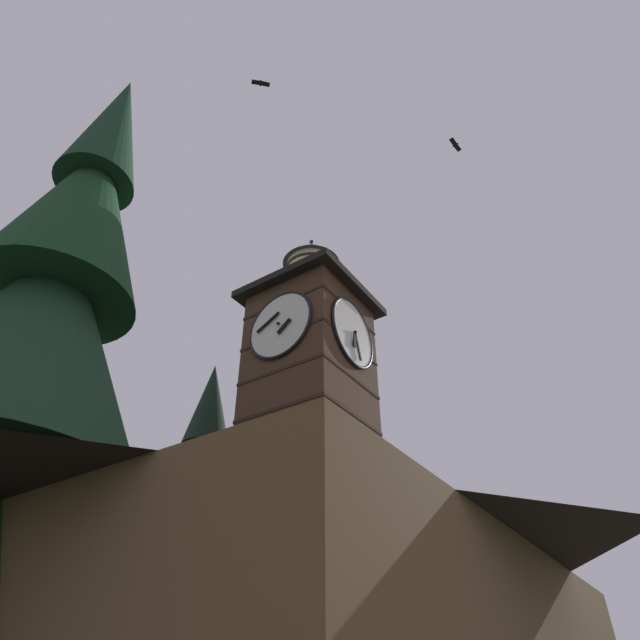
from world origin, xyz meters
TOP-DOWN VIEW (x-y plane):
  - clock_tower at (0.30, -1.25)m, footprint 3.78×3.78m
  - pine_tree_behind at (-0.54, -6.35)m, footprint 5.28×5.28m
  - pine_tree_aside at (7.42, -3.72)m, footprint 7.25×7.25m
  - moon at (-12.90, -29.98)m, footprint 2.10×2.10m
  - flying_bird_high at (4.69, -0.40)m, footprint 0.56×0.56m
  - flying_bird_low at (-1.72, 4.15)m, footprint 0.73×0.25m

SIDE VIEW (x-z plane):
  - pine_tree_behind at x=-0.54m, z-range -0.55..12.93m
  - pine_tree_aside at x=7.42m, z-range -1.77..17.88m
  - clock_tower at x=0.30m, z-range 6.47..16.00m
  - moon at x=-12.90m, z-range 10.90..13.00m
  - flying_bird_high at x=4.69m, z-range 20.20..20.33m
  - flying_bird_low at x=-1.72m, z-range 20.49..20.63m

